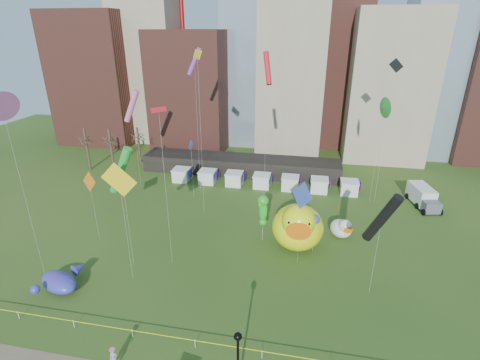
% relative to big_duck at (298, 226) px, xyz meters
% --- Properties ---
extents(ground, '(160.00, 160.00, 0.00)m').
position_rel_big_duck_xyz_m(ground, '(-8.06, -17.83, -3.20)').
color(ground, '#284916').
rests_on(ground, ground).
extents(skyline, '(101.00, 23.00, 68.00)m').
position_rel_big_duck_xyz_m(skyline, '(-5.81, 43.23, 18.24)').
color(skyline, brown).
rests_on(skyline, ground).
extents(pavilion, '(38.00, 6.00, 3.20)m').
position_rel_big_duck_xyz_m(pavilion, '(-12.06, 24.17, -1.60)').
color(pavilion, black).
rests_on(pavilion, ground).
extents(vendor_tents, '(33.24, 2.80, 2.40)m').
position_rel_big_duck_xyz_m(vendor_tents, '(-7.04, 18.17, -2.09)').
color(vendor_tents, white).
rests_on(vendor_tents, ground).
extents(bare_trees, '(8.44, 6.44, 8.50)m').
position_rel_big_duck_xyz_m(bare_trees, '(-38.22, 22.71, 0.82)').
color(bare_trees, '#382B21').
rests_on(bare_trees, ground).
extents(caution_tape, '(50.00, 0.06, 0.90)m').
position_rel_big_duck_xyz_m(caution_tape, '(-8.06, -17.83, -2.51)').
color(caution_tape, white).
rests_on(caution_tape, ground).
extents(big_duck, '(6.94, 9.16, 6.96)m').
position_rel_big_duck_xyz_m(big_duck, '(0.00, 0.00, 0.00)').
color(big_duck, '#F6FE0C').
rests_on(big_duck, ground).
extents(small_duck, '(3.87, 4.27, 2.98)m').
position_rel_big_duck_xyz_m(small_duck, '(5.83, 3.71, -1.83)').
color(small_duck, white).
rests_on(small_duck, ground).
extents(seahorse_green, '(1.73, 2.02, 6.68)m').
position_rel_big_duck_xyz_m(seahorse_green, '(-4.57, 0.75, 1.67)').
color(seahorse_green, silver).
rests_on(seahorse_green, ground).
extents(seahorse_purple, '(1.51, 1.74, 5.30)m').
position_rel_big_duck_xyz_m(seahorse_purple, '(2.05, -0.60, 0.57)').
color(seahorse_purple, silver).
rests_on(seahorse_purple, ground).
extents(whale_inflatable, '(5.52, 6.15, 2.17)m').
position_rel_big_duck_xyz_m(whale_inflatable, '(-24.79, -13.04, -2.20)').
color(whale_inflatable, '#4F328A').
rests_on(whale_inflatable, ground).
extents(lamppost, '(0.62, 0.62, 5.95)m').
position_rel_big_duck_xyz_m(lamppost, '(-3.52, -21.03, 0.44)').
color(lamppost, black).
rests_on(lamppost, footpath).
extents(box_truck, '(3.94, 7.36, 2.97)m').
position_rel_big_duck_xyz_m(box_truck, '(19.09, 16.06, -1.67)').
color(box_truck, white).
rests_on(box_truck, ground).
extents(woman, '(0.71, 0.49, 1.84)m').
position_rel_big_duck_xyz_m(woman, '(-14.09, -21.03, -2.25)').
color(woman, white).
rests_on(woman, footpath).
extents(kite_0, '(1.31, 1.40, 18.94)m').
position_rel_big_duck_xyz_m(kite_0, '(-14.60, -6.39, 15.06)').
color(kite_0, silver).
rests_on(kite_0, ground).
extents(kite_1, '(0.51, 2.73, 20.82)m').
position_rel_big_duck_xyz_m(kite_1, '(-28.33, -11.23, 16.25)').
color(kite_1, silver).
rests_on(kite_1, ground).
extents(kite_2, '(2.05, 0.16, 22.43)m').
position_rel_big_duck_xyz_m(kite_2, '(11.86, 15.82, 17.34)').
color(kite_2, silver).
rests_on(kite_2, ground).
extents(kite_3, '(0.91, 3.00, 16.97)m').
position_rel_big_duck_xyz_m(kite_3, '(11.07, 15.56, 12.27)').
color(kite_3, silver).
rests_on(kite_3, ground).
extents(kite_4, '(3.68, 0.49, 14.05)m').
position_rel_big_duck_xyz_m(kite_4, '(-17.93, -10.00, 8.91)').
color(kite_4, silver).
rests_on(kite_4, ground).
extents(kite_5, '(0.14, 1.74, 10.01)m').
position_rel_big_duck_xyz_m(kite_5, '(-17.63, 11.63, 5.71)').
color(kite_5, silver).
rests_on(kite_5, ground).
extents(kite_6, '(2.59, 1.28, 9.87)m').
position_rel_big_duck_xyz_m(kite_6, '(-26.21, -3.15, 5.16)').
color(kite_6, silver).
rests_on(kite_6, ground).
extents(kite_7, '(2.56, 1.23, 23.57)m').
position_rel_big_duck_xyz_m(kite_7, '(-17.71, 15.59, 18.25)').
color(kite_7, silver).
rests_on(kite_7, ground).
extents(kite_8, '(1.56, 2.36, 23.75)m').
position_rel_big_duck_xyz_m(kite_8, '(-4.98, 4.58, 18.57)').
color(kite_8, silver).
rests_on(kite_8, ground).
extents(kite_9, '(3.33, 1.11, 17.09)m').
position_rel_big_duck_xyz_m(kite_9, '(-28.76, 14.98, 11.09)').
color(kite_9, silver).
rests_on(kite_9, ground).
extents(kite_10, '(3.38, 2.97, 12.08)m').
position_rel_big_duck_xyz_m(kite_10, '(8.13, -7.31, 5.90)').
color(kite_10, silver).
rests_on(kite_10, ground).
extents(kite_11, '(3.26, 1.09, 14.98)m').
position_rel_big_duck_xyz_m(kite_11, '(-19.01, -7.59, 9.04)').
color(kite_11, silver).
rests_on(kite_11, ground).
extents(kite_12, '(2.16, 3.39, 23.71)m').
position_rel_big_duck_xyz_m(kite_12, '(-14.39, 6.71, 19.82)').
color(kite_12, silver).
rests_on(kite_12, ground).
extents(kite_13, '(2.28, 2.87, 10.70)m').
position_rel_big_duck_xyz_m(kite_13, '(0.26, -3.08, 5.64)').
color(kite_13, silver).
rests_on(kite_13, ground).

